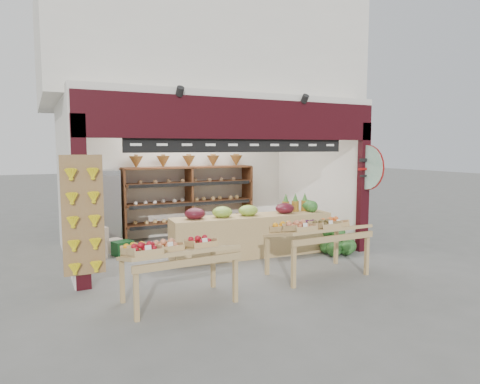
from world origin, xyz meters
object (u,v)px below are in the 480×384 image
refrigerator (105,208)px  display_table_right (313,229)px  display_table_left (170,251)px  back_shelving (189,187)px  mid_counter (252,234)px  watermelon_pile (337,243)px  cardboard_stack (106,245)px

refrigerator → display_table_right: bearing=-48.6°
display_table_left → display_table_right: 2.56m
back_shelving → mid_counter: 2.50m
refrigerator → watermelon_pile: bearing=-28.9°
back_shelving → cardboard_stack: 2.61m
watermelon_pile → cardboard_stack: bearing=157.4°
cardboard_stack → mid_counter: mid_counter is taller
refrigerator → display_table_right: 4.77m
cardboard_stack → display_table_right: display_table_right is taller
refrigerator → display_table_right: (2.79, -3.88, -0.04)m
back_shelving → refrigerator: (-1.98, -0.06, -0.37)m
display_table_left → display_table_right: (2.55, 0.19, 0.06)m
mid_counter → watermelon_pile: 1.78m
mid_counter → display_table_right: 1.67m
mid_counter → display_table_right: size_ratio=2.02×
mid_counter → display_table_left: bearing=-141.0°
back_shelving → display_table_left: bearing=-112.8°
mid_counter → display_table_right: bearing=-78.5°
mid_counter → refrigerator: bearing=137.3°
refrigerator → cardboard_stack: bearing=-93.3°
back_shelving → watermelon_pile: 3.75m
back_shelving → display_table_left: back_shelving is taller
cardboard_stack → mid_counter: bearing=-24.7°
display_table_right → watermelon_pile: bearing=37.6°
back_shelving → watermelon_pile: back_shelving is taller
back_shelving → refrigerator: bearing=-178.2°
display_table_left → refrigerator: bearing=93.3°
display_table_right → refrigerator: bearing=125.7°
display_table_right → watermelon_pile: 1.79m
back_shelving → display_table_left: (-1.74, -4.13, -0.47)m
mid_counter → back_shelving: bearing=101.7°
cardboard_stack → mid_counter: (2.63, -1.21, 0.22)m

